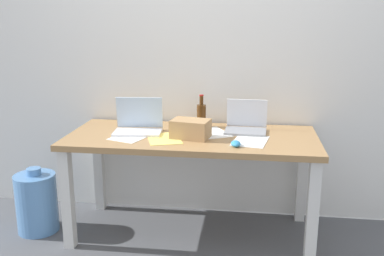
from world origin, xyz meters
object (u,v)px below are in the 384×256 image
object	(u,v)px
computer_mouse	(236,144)
water_cooler_jug	(37,202)
beer_bottle	(201,115)
desk	(192,149)
cardboard_box	(190,129)
laptop_left	(138,125)
laptop_right	(246,125)

from	to	relation	value
computer_mouse	water_cooler_jug	size ratio (longest dim) A/B	0.21
beer_bottle	water_cooler_jug	distance (m)	1.35
water_cooler_jug	beer_bottle	bearing A→B (deg)	16.96
desk	water_cooler_jug	distance (m)	1.20
water_cooler_jug	computer_mouse	bearing A→B (deg)	-4.25
desk	cardboard_box	size ratio (longest dim) A/B	6.87
beer_bottle	computer_mouse	size ratio (longest dim) A/B	2.41
beer_bottle	laptop_left	bearing A→B (deg)	-152.99
laptop_right	cardboard_box	xyz separation A→B (m)	(-0.37, -0.22, 0.01)
laptop_right	cardboard_box	world-z (taller)	laptop_right
desk	water_cooler_jug	size ratio (longest dim) A/B	3.56
laptop_left	cardboard_box	xyz separation A→B (m)	(0.38, -0.09, 0.01)
laptop_left	beer_bottle	distance (m)	0.47
laptop_left	computer_mouse	world-z (taller)	laptop_left
computer_mouse	cardboard_box	xyz separation A→B (m)	(-0.31, 0.15, 0.05)
computer_mouse	cardboard_box	size ratio (longest dim) A/B	0.40
laptop_right	computer_mouse	size ratio (longest dim) A/B	2.98
laptop_right	water_cooler_jug	xyz separation A→B (m)	(-1.49, -0.27, -0.56)
laptop_left	cardboard_box	distance (m)	0.39
cardboard_box	laptop_right	bearing A→B (deg)	30.84
desk	cardboard_box	xyz separation A→B (m)	(-0.00, -0.07, 0.16)
desk	water_cooler_jug	bearing A→B (deg)	-173.97
laptop_right	cardboard_box	bearing A→B (deg)	-149.16
cardboard_box	water_cooler_jug	xyz separation A→B (m)	(-1.12, -0.05, -0.58)
laptop_right	water_cooler_jug	world-z (taller)	laptop_right
laptop_left	beer_bottle	size ratio (longest dim) A/B	1.43
beer_bottle	water_cooler_jug	size ratio (longest dim) A/B	0.50
computer_mouse	water_cooler_jug	world-z (taller)	computer_mouse
laptop_left	laptop_right	world-z (taller)	laptop_left
laptop_right	desk	bearing A→B (deg)	-158.03
computer_mouse	cardboard_box	distance (m)	0.35
desk	laptop_left	distance (m)	0.41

